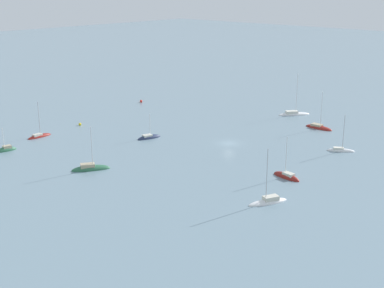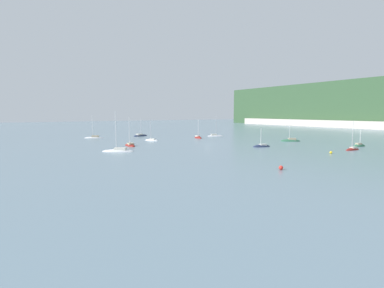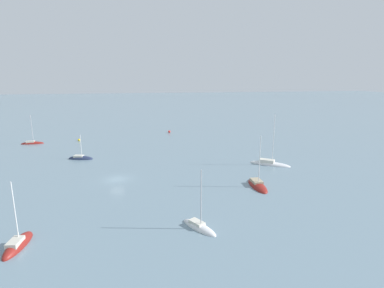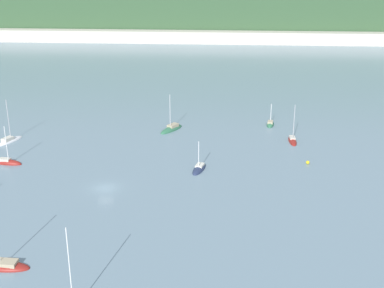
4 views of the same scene
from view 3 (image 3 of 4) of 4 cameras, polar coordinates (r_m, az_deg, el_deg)
ground_plane at (r=59.80m, az=-14.14°, el=-6.52°), size 600.00×600.00×0.00m
sailboat_1 at (r=69.46m, az=14.56°, el=-3.72°), size 7.25×8.67×12.03m
sailboat_4 at (r=55.77m, az=12.35°, el=-7.76°), size 7.51×2.70×10.11m
sailboat_5 at (r=76.53m, az=-20.44°, el=-2.64°), size 3.38×6.28×6.69m
sailboat_6 at (r=42.16m, az=-30.23°, el=-16.37°), size 6.26×2.61×8.73m
sailboat_7 at (r=40.63m, az=1.37°, el=-15.59°), size 5.90×4.48×8.69m
sailboat_8 at (r=99.34m, az=-28.13°, el=0.09°), size 1.85×6.28×9.12m
mooring_buoy_0 at (r=104.86m, az=-4.35°, el=2.37°), size 0.83×0.83×0.83m
mooring_buoy_1 at (r=97.63m, az=-20.73°, el=0.74°), size 0.70×0.70×0.70m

